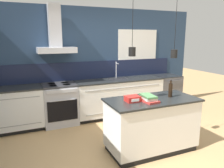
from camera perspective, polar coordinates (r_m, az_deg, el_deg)
name	(u,v)px	position (r m, az deg, el deg)	size (l,w,h in m)	color
ground_plane	(129,150)	(3.94, 4.58, -16.89)	(16.00, 16.00, 0.00)	tan
wall_back	(90,61)	(5.31, -5.78, 6.08)	(5.60, 2.20, 2.60)	navy
counter_run_left	(14,109)	(4.95, -24.17, -5.97)	(1.15, 0.64, 0.91)	black
counter_run_sink	(119,97)	(5.42, 1.85, -3.37)	(2.18, 0.64, 1.31)	black
oven_range	(60,104)	(5.00, -13.42, -5.11)	(0.73, 0.66, 0.91)	#B5B5BA
dishwasher	(166,92)	(6.12, 13.84, -1.96)	(0.63, 0.65, 0.91)	#4C4C51
kitchen_island	(151,124)	(3.82, 10.25, -10.36)	(1.53, 0.76, 0.91)	black
bottle_on_island	(170,90)	(3.83, 15.01, -1.47)	(0.07, 0.07, 0.30)	black
book_stack	(149,98)	(3.51, 9.59, -3.74)	(0.24, 0.35, 0.10)	#B2332D
red_supply_box	(133,99)	(3.48, 5.38, -3.85)	(0.22, 0.19, 0.09)	red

